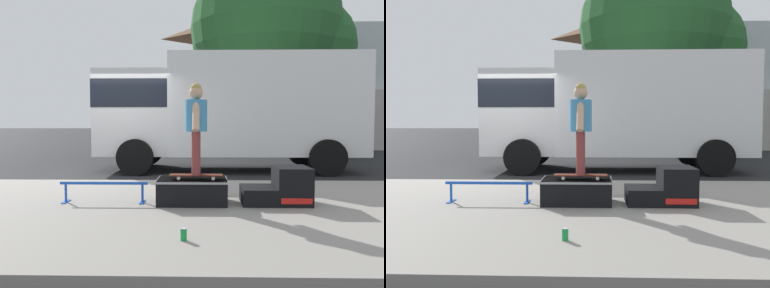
% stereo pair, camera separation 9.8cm
% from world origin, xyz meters
% --- Properties ---
extents(ground_plane, '(140.00, 140.00, 0.00)m').
position_xyz_m(ground_plane, '(0.00, 0.00, 0.00)').
color(ground_plane, black).
extents(sidewalk_slab, '(50.00, 5.00, 0.12)m').
position_xyz_m(sidewalk_slab, '(0.00, -3.00, 0.06)').
color(sidewalk_slab, gray).
rests_on(sidewalk_slab, ground).
extents(skate_box, '(1.03, 0.70, 0.36)m').
position_xyz_m(skate_box, '(1.88, -2.75, 0.31)').
color(skate_box, black).
rests_on(skate_box, sidewalk_slab).
extents(kicker_ramp, '(0.98, 0.65, 0.54)m').
position_xyz_m(kicker_ramp, '(3.19, -2.75, 0.34)').
color(kicker_ramp, black).
rests_on(kicker_ramp, sidewalk_slab).
extents(grind_rail, '(1.31, 0.28, 0.31)m').
position_xyz_m(grind_rail, '(0.56, -2.74, 0.35)').
color(grind_rail, blue).
rests_on(grind_rail, sidewalk_slab).
extents(skateboard, '(0.78, 0.22, 0.07)m').
position_xyz_m(skateboard, '(1.94, -2.79, 0.54)').
color(skateboard, '#4C1E14').
rests_on(skateboard, skate_box).
extents(skater_kid, '(0.32, 0.68, 1.33)m').
position_xyz_m(skater_kid, '(1.94, -2.79, 1.33)').
color(skater_kid, brown).
rests_on(skater_kid, skateboard).
extents(soda_can, '(0.07, 0.07, 0.13)m').
position_xyz_m(soda_can, '(1.84, -4.58, 0.18)').
color(soda_can, '#198C3F').
rests_on(soda_can, sidewalk_slab).
extents(box_truck, '(6.91, 2.63, 3.05)m').
position_xyz_m(box_truck, '(2.71, 2.20, 1.70)').
color(box_truck, white).
rests_on(box_truck, ground).
extents(street_tree_main, '(6.52, 5.93, 8.00)m').
position_xyz_m(street_tree_main, '(4.89, 7.32, 4.86)').
color(street_tree_main, brown).
rests_on(street_tree_main, ground).
extents(house_behind, '(9.54, 8.23, 8.40)m').
position_xyz_m(house_behind, '(6.44, 13.83, 4.24)').
color(house_behind, silver).
rests_on(house_behind, ground).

